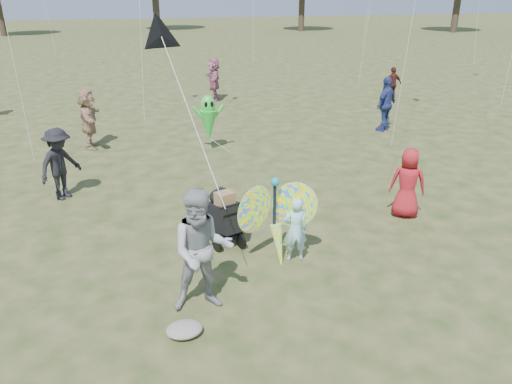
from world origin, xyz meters
TOP-DOWN VIEW (x-y plane):
  - ground at (0.00, 0.00)m, footprint 160.00×160.00m
  - child_girl at (0.32, 0.65)m, footprint 0.50×0.36m
  - adult_man at (-1.55, -0.38)m, footprint 1.03×0.83m
  - grey_bag at (-1.96, -1.01)m, footprint 0.55×0.45m
  - crowd_a at (3.35, 1.88)m, footprint 0.91×0.80m
  - crowd_b at (-4.13, 4.91)m, footprint 1.25×1.26m
  - crowd_c at (6.37, 8.49)m, footprint 1.19×1.00m
  - crowd_d at (-3.64, 9.05)m, footprint 0.63×1.77m
  - crowd_h at (9.13, 12.97)m, footprint 0.91×0.45m
  - crowd_j at (1.46, 15.17)m, footprint 0.65×1.75m
  - jogging_stroller at (-0.79, 1.75)m, footprint 0.73×1.13m
  - butterfly_kite at (-0.02, 0.75)m, footprint 1.74×0.75m
  - delta_kite_rig at (-1.75, 2.03)m, footprint 1.06×2.65m
  - alien_kite at (-0.05, 7.79)m, footprint 1.12×0.69m

SIDE VIEW (x-z plane):
  - ground at x=0.00m, z-range 0.00..0.00m
  - grey_bag at x=-1.96m, z-range 0.00..0.17m
  - jogging_stroller at x=-0.79m, z-range 0.07..1.16m
  - child_girl at x=0.32m, z-range 0.00..1.26m
  - crowd_h at x=9.13m, z-range 0.00..1.50m
  - crowd_a at x=3.35m, z-range 0.00..1.57m
  - butterfly_kite at x=-0.02m, z-range -0.08..1.77m
  - crowd_b at x=-4.13m, z-range 0.00..1.75m
  - crowd_j at x=1.46m, z-range 0.00..1.86m
  - crowd_d at x=-3.64m, z-range 0.00..1.88m
  - crowd_c at x=6.37m, z-range 0.00..1.91m
  - alien_kite at x=-0.05m, z-range 0.10..1.84m
  - adult_man at x=-1.55m, z-range 0.00..2.02m
  - delta_kite_rig at x=-1.75m, z-range 2.58..5.35m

